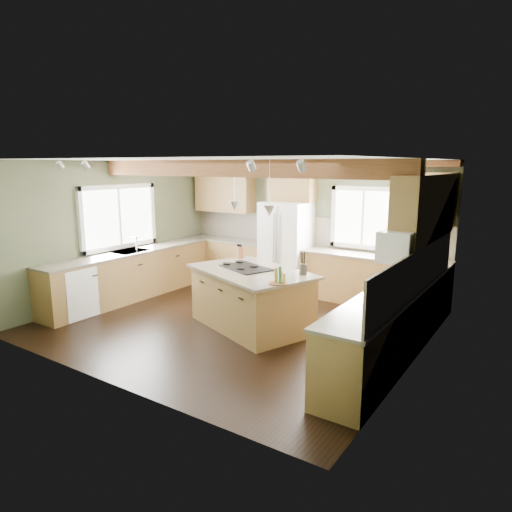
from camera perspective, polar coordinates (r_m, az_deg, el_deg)
The scene contains 37 objects.
floor at distance 7.49m, azimuth -2.53°, elevation -8.37°, with size 5.60×5.60×0.00m, color black.
ceiling at distance 7.05m, azimuth -2.72°, elevation 11.94°, with size 5.60×5.60×0.00m, color silver.
wall_back at distance 9.26m, azimuth 6.58°, elevation 3.70°, with size 5.60×5.60×0.00m, color #475039.
wall_left at distance 9.08m, azimuth -17.04°, elevation 3.11°, with size 5.00×5.00×0.00m, color #475039.
wall_right at distance 5.97m, azimuth 19.61°, elevation -1.19°, with size 5.00×5.00×0.00m, color #475039.
ceiling_beam at distance 7.05m, azimuth -2.66°, elevation 10.89°, with size 5.55×0.26×0.26m, color #582D19.
soffit_trim at distance 9.09m, azimuth 6.47°, elevation 11.40°, with size 5.55×0.20×0.10m, color #582D19.
backsplash_back at distance 9.26m, azimuth 6.53°, elevation 3.14°, with size 5.58×0.03×0.58m, color brown.
backsplash_right at distance 6.04m, azimuth 19.53°, elevation -1.92°, with size 0.03×3.70×0.58m, color brown.
base_cab_back_left at distance 10.10m, azimuth -3.38°, elevation -0.55°, with size 2.02×0.60×0.88m, color brown.
counter_back_left at distance 10.02m, azimuth -3.41°, elevation 2.02°, with size 2.06×0.64×0.04m, color brown.
base_cab_back_right at distance 8.58m, azimuth 14.42°, elevation -3.07°, with size 2.62×0.60×0.88m, color brown.
counter_back_right at distance 8.48m, azimuth 14.57°, elevation -0.06°, with size 2.66×0.64×0.04m, color brown.
base_cab_left at distance 9.04m, azimuth -15.27°, elevation -2.37°, with size 0.60×3.70×0.88m, color brown.
counter_left at distance 8.95m, azimuth -15.42°, elevation 0.49°, with size 0.64×3.74×0.04m, color brown.
base_cab_right at distance 6.32m, azimuth 16.54°, elevation -8.42°, with size 0.60×3.70×0.88m, color brown.
counter_right at distance 6.19m, azimuth 16.78°, elevation -4.40°, with size 0.64×3.74×0.04m, color brown.
upper_cab_back_left at distance 10.12m, azimuth -3.97°, elevation 8.10°, with size 1.40×0.35×0.90m, color brown.
upper_cab_over_fridge at distance 9.18m, azimuth 4.51°, elevation 9.00°, with size 0.96×0.35×0.70m, color brown.
upper_cab_right at distance 6.78m, azimuth 20.44°, elevation 5.76°, with size 0.35×2.20×0.90m, color brown.
upper_cab_back_corner at distance 8.24m, azimuth 20.58°, elevation 6.64°, with size 0.90×0.35×0.90m, color brown.
window_left at distance 9.06m, azimuth -16.81°, elevation 4.71°, with size 0.04×1.60×1.05m, color white.
window_back at distance 8.75m, azimuth 13.29°, elevation 4.67°, with size 1.10×0.04×1.00m, color white.
sink at distance 8.95m, azimuth -15.42°, elevation 0.52°, with size 0.50×0.65×0.03m, color #262628.
faucet at distance 8.79m, azimuth -14.70°, elevation 1.33°, with size 0.02×0.02×0.28m, color #B2B2B7.
dishwasher at distance 8.28m, azimuth -22.00°, elevation -4.16°, with size 0.60×0.60×0.84m, color white.
oven at distance 5.18m, azimuth 12.00°, elevation -12.81°, with size 0.60×0.72×0.84m, color white.
microwave at distance 5.93m, azimuth 17.59°, elevation 1.32°, with size 0.40×0.70×0.38m, color white.
pendant_left at distance 7.29m, azimuth -2.69°, elevation 6.26°, with size 0.18×0.18×0.16m, color #B2B2B7.
pendant_right at distance 6.54m, azimuth 1.69°, elevation 5.67°, with size 0.18×0.18×0.16m, color #B2B2B7.
refrigerator at distance 9.14m, azimuth 3.76°, elevation 1.10°, with size 0.90×0.74×1.80m, color silver.
island at distance 7.19m, azimuth -0.59°, elevation -5.50°, with size 1.84×1.12×0.88m, color #8E5D33.
island_top at distance 7.07m, azimuth -0.60°, elevation -1.94°, with size 1.96×1.25×0.04m, color brown.
cooktop at distance 7.19m, azimuth -1.30°, elevation -1.47°, with size 0.80×0.53×0.02m, color black.
knife_block at distance 7.96m, azimuth -2.08°, elevation 0.45°, with size 0.12×0.09×0.20m, color brown.
utensil_crock at distance 6.82m, azimuth 5.92°, elevation -1.66°, with size 0.12×0.12×0.16m, color #413734.
bottle_tray at distance 6.26m, azimuth 2.78°, elevation -2.42°, with size 0.26×0.26×0.24m, color #592E1A, non-canonical shape.
Camera 1 is at (4.18, -5.67, 2.54)m, focal length 32.00 mm.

